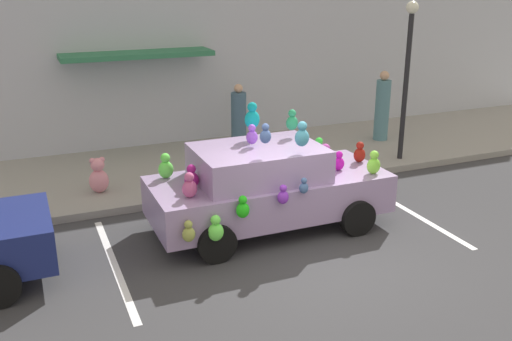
{
  "coord_description": "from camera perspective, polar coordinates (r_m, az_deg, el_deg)",
  "views": [
    {
      "loc": [
        -4.09,
        -7.36,
        4.38
      ],
      "look_at": [
        -0.15,
        1.99,
        0.9
      ],
      "focal_mm": 40.33,
      "sensor_mm": 36.0,
      "label": 1
    }
  ],
  "objects": [
    {
      "name": "teddy_bear_on_sidewalk",
      "position": [
        12.05,
        -15.35,
        -0.56
      ],
      "size": [
        0.39,
        0.33,
        0.75
      ],
      "color": "pink",
      "rests_on": "sidewalk"
    },
    {
      "name": "storefront_building",
      "position": [
        15.11,
        -7.34,
        14.29
      ],
      "size": [
        24.0,
        1.25,
        6.4
      ],
      "color": "#B2B7C1",
      "rests_on": "ground"
    },
    {
      "name": "plush_covered_car",
      "position": [
        10.21,
        1.03,
        -1.55
      ],
      "size": [
        4.22,
        2.08,
        2.22
      ],
      "color": "#9B82AD",
      "rests_on": "ground"
    },
    {
      "name": "ground_plane",
      "position": [
        9.49,
        5.58,
        -8.65
      ],
      "size": [
        60.0,
        60.0,
        0.0
      ],
      "primitive_type": "plane",
      "color": "#38383A"
    },
    {
      "name": "parking_stripe_front",
      "position": [
        11.6,
        14.92,
        -3.9
      ],
      "size": [
        0.12,
        3.6,
        0.01
      ],
      "primitive_type": "cube",
      "color": "silver",
      "rests_on": "ground"
    },
    {
      "name": "parking_stripe_rear",
      "position": [
        9.5,
        -13.86,
        -9.1
      ],
      "size": [
        0.12,
        3.6,
        0.01
      ],
      "primitive_type": "cube",
      "color": "silver",
      "rests_on": "ground"
    },
    {
      "name": "pedestrian_walking_past",
      "position": [
        15.66,
        12.41,
        6.05
      ],
      "size": [
        0.38,
        0.38,
        1.84
      ],
      "color": "slate",
      "rests_on": "sidewalk"
    },
    {
      "name": "street_lamp_post",
      "position": [
        13.84,
        14.8,
        10.14
      ],
      "size": [
        0.28,
        0.28,
        3.66
      ],
      "color": "black",
      "rests_on": "sidewalk"
    },
    {
      "name": "sidewalk",
      "position": [
        13.71,
        -4.3,
        0.59
      ],
      "size": [
        24.0,
        4.0,
        0.15
      ],
      "primitive_type": "cube",
      "color": "gray",
      "rests_on": "ground"
    },
    {
      "name": "pedestrian_near_shopfront",
      "position": [
        14.61,
        -1.73,
        5.15
      ],
      "size": [
        0.39,
        0.39,
        1.64
      ],
      "color": "#3F5D73",
      "rests_on": "sidewalk"
    }
  ]
}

